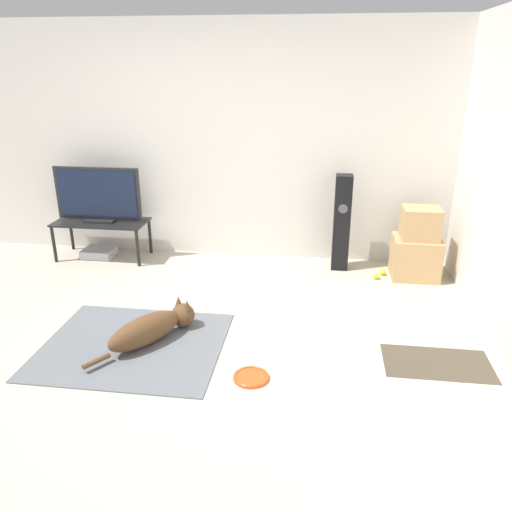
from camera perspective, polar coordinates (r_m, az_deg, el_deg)
The scene contains 14 objects.
ground_plane at distance 4.12m, azimuth -10.15°, elevation -9.88°, with size 12.00×12.00×0.00m, color #BCB29E.
wall_back at distance 5.63m, azimuth -4.59°, elevation 12.68°, with size 8.00×0.06×2.55m.
area_rug at distance 4.15m, azimuth -13.87°, elevation -9.85°, with size 1.42×1.20×0.01m.
dog at distance 4.11m, azimuth -11.69°, elevation -7.97°, with size 0.64×0.89×0.26m.
frisbee at distance 3.66m, azimuth -0.56°, elevation -13.67°, with size 0.26×0.26×0.03m.
cardboard_box_lower at distance 5.44m, azimuth 17.74°, elevation -0.18°, with size 0.48×0.41×0.43m.
cardboard_box_upper at distance 5.33m, azimuth 18.29°, elevation 3.58°, with size 0.37×0.32×0.32m.
floor_speaker at distance 5.38m, azimuth 9.77°, elevation 3.74°, with size 0.17×0.18×1.03m.
tv_stand at distance 5.92m, azimuth -17.26°, elevation 3.37°, with size 1.03×0.47×0.44m.
tv at distance 5.83m, azimuth -17.62°, elevation 6.64°, with size 0.97×0.20×0.61m.
tennis_ball_by_boxes at distance 5.45m, azimuth 14.28°, elevation -1.80°, with size 0.07×0.07×0.07m.
tennis_ball_near_speaker at distance 5.34m, azimuth 13.58°, elevation -2.24°, with size 0.07×0.07×0.07m.
game_console at distance 6.07m, azimuth -17.52°, elevation 0.39°, with size 0.35×0.29×0.09m.
door_mat at distance 4.06m, azimuth 19.99°, elevation -11.41°, with size 0.79×0.45×0.01m.
Camera 1 is at (1.16, -3.34, 2.10)m, focal length 35.00 mm.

